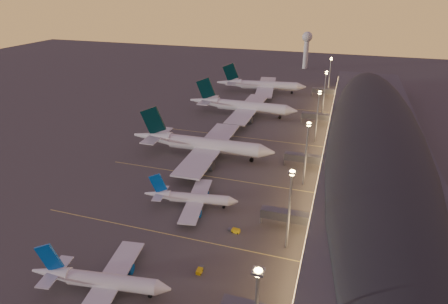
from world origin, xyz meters
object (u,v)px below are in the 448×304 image
Objects in this scene: airliner_narrow_south at (100,281)px; airliner_wide_far at (261,85)px; baggage_tug_c at (234,230)px; baggage_tug_d at (200,270)px; airliner_narrow_north at (191,198)px; airliner_wide_near at (202,144)px; radar_tower at (307,44)px; airliner_wide_mid at (242,106)px.

airliner_wide_far reaches higher than airliner_narrow_south.
baggage_tug_c is (29.06, -164.04, -4.71)m from airliner_wide_far.
airliner_wide_far is at bearing 82.61° from airliner_narrow_south.
airliner_wide_far reaches higher than baggage_tug_d.
airliner_narrow_south reaches higher than baggage_tug_c.
baggage_tug_d is at bearing 25.45° from airliner_narrow_south.
airliner_narrow_south reaches higher than airliner_narrow_north.
airliner_wide_near reaches higher than baggage_tug_c.
airliner_wide_near is at bearing -95.85° from radar_tower.
radar_tower is 258.46m from baggage_tug_c.
radar_tower reaches higher than baggage_tug_d.
airliner_narrow_south is at bearing -88.52° from airliner_wide_mid.
airliner_wide_far is 1.95× the size of radar_tower.
airliner_narrow_north is 248.41m from radar_tower.
baggage_tug_d is at bearing -94.92° from baggage_tug_c.
airliner_narrow_south is 145.82m from airliner_wide_mid.
airliner_narrow_south is 44.58m from airliner_narrow_north.
baggage_tug_c is at bearing 167.28° from baggage_tug_d.
airliner_wide_far reaches higher than baggage_tug_c.
baggage_tug_d is (25.23, -184.01, -4.76)m from airliner_wide_far.
baggage_tug_c is at bearing -75.58° from airliner_wide_mid.
baggage_tug_c is at bearing -87.94° from airliner_wide_far.
radar_tower is (21.20, 206.93, 16.37)m from airliner_wide_near.
baggage_tug_c is at bearing 45.33° from airliner_narrow_south.
airliner_wide_near is 208.65m from radar_tower.
airliner_wide_near is at bearing -91.75° from airliner_wide_mid.
airliner_wide_mid is 133.86m from baggage_tug_d.
airliner_narrow_north reaches higher than baggage_tug_c.
baggage_tug_d is (26.59, -70.46, -5.04)m from airliner_wide_near.
airliner_wide_far is at bearing 84.30° from airliner_narrow_north.
airliner_narrow_south is at bearing -93.09° from radar_tower.
airliner_narrow_south is 198.34m from airliner_wide_far.
radar_tower is 278.26m from baggage_tug_d.
airliner_narrow_south is at bearing -120.17° from baggage_tug_c.
airliner_wide_far is at bearing -101.99° from radar_tower.
airliner_narrow_north reaches higher than baggage_tug_d.
airliner_narrow_south is at bearing -96.80° from airliner_wide_far.
airliner_narrow_north is at bearing -155.27° from baggage_tug_d.
airliner_wide_far is (-4.08, 198.29, 1.79)m from airliner_narrow_south.
airliner_wide_near is 2.05× the size of radar_tower.
radar_tower reaches higher than airliner_wide_mid.
airliner_narrow_north is 42.29m from airliner_wide_near.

